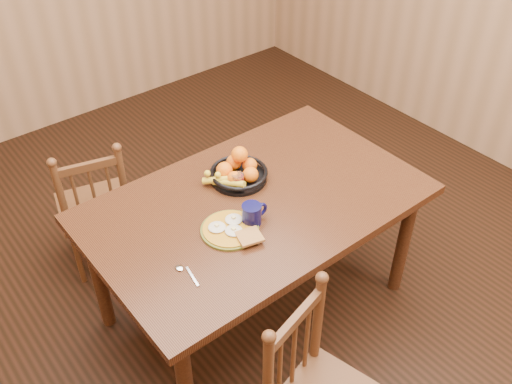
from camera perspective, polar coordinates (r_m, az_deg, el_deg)
room at (r=2.38m, az=0.00°, el=10.34°), size 4.52×5.02×2.72m
dining_table at (r=2.78m, az=0.00°, el=-2.17°), size 1.60×1.00×0.75m
chair_far at (r=3.32m, az=-15.78°, el=-1.47°), size 0.47×0.46×0.86m
breakfast_plate at (r=2.55m, az=-2.53°, el=-3.75°), size 0.26×0.30×0.04m
fork at (r=2.55m, az=-1.01°, el=-3.97°), size 0.03×0.18×0.00m
spoon at (r=2.40m, az=-7.25°, el=-7.80°), size 0.05×0.16×0.01m
coffee_mug at (r=2.57m, az=-0.36°, el=-2.18°), size 0.13×0.09×0.10m
juice_glass at (r=2.76m, az=-1.82°, el=0.96°), size 0.06×0.06×0.09m
fruit_bowl at (r=2.82m, az=-1.84°, el=2.02°), size 0.32×0.29×0.17m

